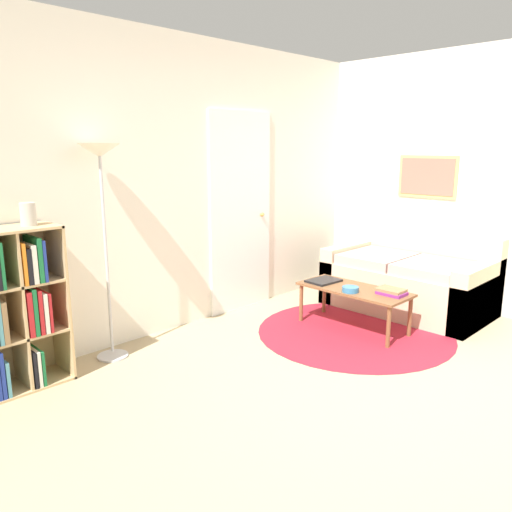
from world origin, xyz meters
TOP-DOWN VIEW (x-y plane):
  - ground_plane at (0.00, 0.00)m, footprint 14.00×14.00m
  - wall_back at (0.03, 2.43)m, footprint 7.61×0.11m
  - wall_right at (2.33, 1.20)m, footprint 0.08×5.41m
  - rug at (0.91, 1.15)m, footprint 1.74×1.74m
  - floor_lamp at (-0.91, 2.22)m, footprint 0.31×0.31m
  - couch at (1.90, 1.14)m, footprint 0.90×1.57m
  - coffee_table at (0.98, 1.22)m, footprint 0.44×1.02m
  - laptop at (0.96, 1.55)m, footprint 0.32×0.25m
  - bowl at (0.86, 1.17)m, footprint 0.15×0.15m
  - book_stack_on_table at (1.04, 0.87)m, footprint 0.17×0.24m
  - vase_on_shelf at (-1.46, 2.22)m, footprint 0.10×0.10m

SIDE VIEW (x-z plane):
  - ground_plane at x=0.00m, z-range 0.00..0.00m
  - rug at x=0.91m, z-range 0.00..0.01m
  - couch at x=1.90m, z-range -0.10..0.68m
  - coffee_table at x=0.98m, z-range 0.15..0.54m
  - laptop at x=0.96m, z-range 0.39..0.41m
  - bowl at x=0.86m, z-range 0.39..0.43m
  - book_stack_on_table at x=1.04m, z-range 0.39..0.44m
  - vase_on_shelf at x=-1.46m, z-range 1.12..1.28m
  - wall_back at x=0.03m, z-range -0.01..2.59m
  - wall_right at x=2.33m, z-range 0.00..2.60m
  - floor_lamp at x=-0.91m, z-range 0.60..2.26m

